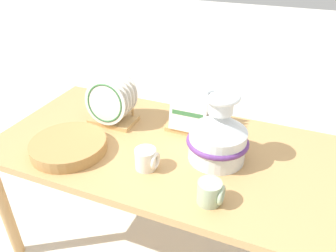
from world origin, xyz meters
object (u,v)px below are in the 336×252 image
at_px(dish_rack_square_plates, 192,115).
at_px(mug_sage_glaze, 211,193).
at_px(ceramic_vase, 218,134).
at_px(dish_rack_round_plates, 111,104).
at_px(mug_cream_glaze, 147,159).
at_px(wicker_charger_stack, 69,146).

distance_m(dish_rack_square_plates, mug_sage_glaze, 0.51).
bearing_deg(dish_rack_square_plates, ceramic_vase, -46.21).
xyz_separation_m(ceramic_vase, dish_rack_round_plates, (-0.57, 0.09, -0.02)).
height_order(dish_rack_square_plates, mug_cream_glaze, dish_rack_square_plates).
bearing_deg(ceramic_vase, dish_rack_round_plates, 170.94).
bearing_deg(mug_cream_glaze, wicker_charger_stack, -176.35).
relative_size(ceramic_vase, dish_rack_square_plates, 1.34).
bearing_deg(wicker_charger_stack, mug_cream_glaze, 3.65).
bearing_deg(mug_cream_glaze, ceramic_vase, 35.80).
height_order(ceramic_vase, dish_rack_round_plates, ceramic_vase).
bearing_deg(mug_sage_glaze, mug_cream_glaze, 162.73).
distance_m(dish_rack_round_plates, mug_cream_glaze, 0.42).
bearing_deg(dish_rack_round_plates, dish_rack_square_plates, 13.82).
relative_size(mug_cream_glaze, mug_sage_glaze, 1.00).
distance_m(mug_cream_glaze, mug_sage_glaze, 0.31).
bearing_deg(dish_rack_round_plates, mug_cream_glaze, -40.02).
height_order(wicker_charger_stack, mug_cream_glaze, mug_cream_glaze).
xyz_separation_m(dish_rack_square_plates, mug_cream_glaze, (-0.07, -0.36, -0.03)).
relative_size(dish_rack_square_plates, mug_cream_glaze, 2.36).
bearing_deg(mug_sage_glaze, wicker_charger_stack, 174.15).
xyz_separation_m(ceramic_vase, mug_sage_glaze, (0.05, -0.27, -0.08)).
bearing_deg(wicker_charger_stack, dish_rack_round_plates, 80.12).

